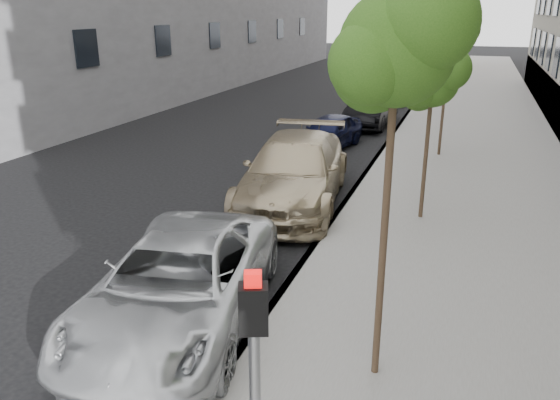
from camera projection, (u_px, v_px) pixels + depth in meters
The scene contains 12 objects.
ground at pixel (123, 396), 7.50m from camera, with size 160.00×160.00×0.00m, color black.
sidewalk at pixel (474, 113), 27.51m from camera, with size 6.40×72.00×0.14m, color gray.
curb at pixel (411, 109), 28.49m from camera, with size 0.15×72.00×0.14m, color #9E9B93.
tree_near at pixel (399, 49), 6.31m from camera, with size 1.71×1.51×5.31m.
tree_mid at pixel (434, 81), 12.47m from camera, with size 1.60×1.40×4.12m.
tree_far at pixel (451, 38), 18.05m from camera, with size 1.78×1.58×4.85m.
signal_pole at pixel (255, 387), 4.66m from camera, with size 0.29×0.26×2.93m.
minivan at pixel (179, 283), 8.97m from camera, with size 2.53×5.48×1.52m, color silver.
suv at pixel (294, 171), 14.67m from camera, with size 2.51×6.17×1.79m, color tan.
sedan_blue at pixel (329, 132), 20.56m from camera, with size 1.51×3.76×1.28m, color black.
sedan_black at pixel (372, 109), 24.59m from camera, with size 1.63×4.68×1.54m, color black.
sedan_rear at pixel (391, 90), 30.96m from camera, with size 1.81×4.44×1.29m, color #94959B.
Camera 1 is at (4.08, -5.12, 5.04)m, focal length 35.00 mm.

